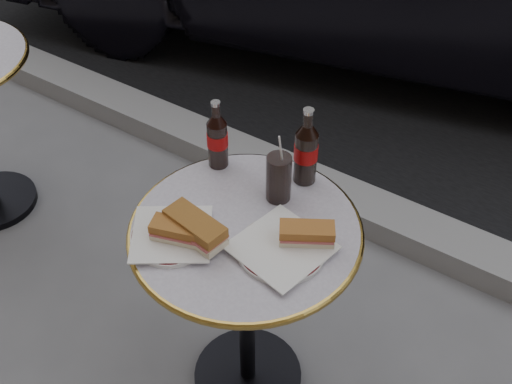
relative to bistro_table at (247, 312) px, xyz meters
The scene contains 11 objects.
ground 0.37m from the bistro_table, ahead, with size 80.00×80.00×0.00m, color slate.
curb 0.95m from the bistro_table, 90.00° to the left, with size 40.00×0.20×0.12m, color gray.
bistro_table is the anchor object (origin of this frame).
plate_left 0.42m from the bistro_table, 135.76° to the right, with size 0.21×0.21×0.01m, color white.
plate_right 0.39m from the bistro_table, ahead, with size 0.23×0.23×0.01m, color silver.
sandwich_left_a 0.44m from the bistro_table, 129.64° to the right, with size 0.14×0.06×0.05m, color #A26229.
sandwich_left_b 0.43m from the bistro_table, 127.48° to the right, with size 0.17×0.08×0.06m, color #915A24.
sandwich_right 0.44m from the bistro_table, 12.37° to the left, with size 0.14×0.06×0.05m, color #A8632A.
cola_bottle_left 0.55m from the bistro_table, 140.96° to the left, with size 0.06×0.06×0.22m, color black, non-canonical shape.
cola_bottle_right 0.55m from the bistro_table, 82.66° to the left, with size 0.07×0.07×0.24m, color black, non-canonical shape.
cola_glass 0.46m from the bistro_table, 86.18° to the left, with size 0.07×0.07×0.15m, color black.
Camera 1 is at (0.67, -0.96, 1.94)m, focal length 45.00 mm.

